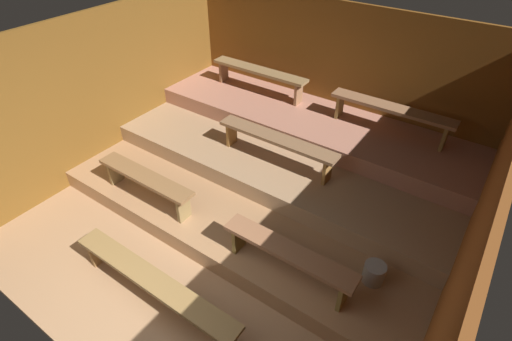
{
  "coord_description": "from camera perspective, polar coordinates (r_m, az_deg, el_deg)",
  "views": [
    {
      "loc": [
        2.56,
        -0.97,
        4.08
      ],
      "look_at": [
        -0.04,
        2.73,
        0.61
      ],
      "focal_mm": 27.34,
      "sensor_mm": 36.0,
      "label": 1
    }
  ],
  "objects": [
    {
      "name": "bench_upper_right",
      "position": [
        6.36,
        19.18,
        8.23
      ],
      "size": [
        1.91,
        0.28,
        0.44
      ],
      "color": "#8B6141",
      "rests_on": "platform_upper"
    },
    {
      "name": "wall_left",
      "position": [
        6.96,
        -20.51,
        11.19
      ],
      "size": [
        0.06,
        5.77,
        2.51
      ],
      "primitive_type": "cube",
      "color": "brown",
      "rests_on": "ground"
    },
    {
      "name": "platform_upper",
      "position": [
        6.76,
        7.87,
        6.95
      ],
      "size": [
        5.51,
        1.39,
        0.27
      ],
      "primitive_type": "cube",
      "color": "#AF745D",
      "rests_on": "platform_middle"
    },
    {
      "name": "platform_lower",
      "position": [
        6.24,
        2.42,
        -1.7
      ],
      "size": [
        5.51,
        3.67,
        0.27
      ],
      "primitive_type": "cube",
      "color": "#A67951",
      "rests_on": "ground"
    },
    {
      "name": "bench_lower_left",
      "position": [
        5.71,
        -15.87,
        -1.34
      ],
      "size": [
        1.65,
        0.28,
        0.44
      ],
      "color": "brown",
      "rests_on": "platform_lower"
    },
    {
      "name": "ground",
      "position": [
        5.95,
        -1.06,
        -6.27
      ],
      "size": [
        6.31,
        5.77,
        0.08
      ],
      "primitive_type": "cube",
      "color": "#A87D57"
    },
    {
      "name": "platform_middle",
      "position": [
        6.48,
        5.28,
        2.83
      ],
      "size": [
        5.51,
        2.51,
        0.27
      ],
      "primitive_type": "cube",
      "color": "#A5815E",
      "rests_on": "platform_lower"
    },
    {
      "name": "bench_lower_right",
      "position": [
        4.54,
        4.72,
        -12.13
      ],
      "size": [
        1.65,
        0.28,
        0.44
      ],
      "color": "#936141",
      "rests_on": "platform_lower"
    },
    {
      "name": "wall_right",
      "position": [
        4.47,
        29.37,
        -7.62
      ],
      "size": [
        0.06,
        5.77,
        2.51
      ],
      "primitive_type": "cube",
      "color": "brown",
      "rests_on": "ground"
    },
    {
      "name": "bench_upper_left",
      "position": [
        7.28,
        0.45,
        14.05
      ],
      "size": [
        1.91,
        0.28,
        0.44
      ],
      "color": "olive",
      "rests_on": "platform_upper"
    },
    {
      "name": "bench_floor_center",
      "position": [
        4.75,
        -14.74,
        -15.63
      ],
      "size": [
        2.38,
        0.28,
        0.44
      ],
      "color": "olive",
      "rests_on": "ground"
    },
    {
      "name": "wall_back",
      "position": [
        7.09,
        11.15,
        13.33
      ],
      "size": [
        6.31,
        0.06,
        2.51
      ],
      "primitive_type": "cube",
      "color": "brown",
      "rests_on": "ground"
    },
    {
      "name": "bench_middle_center",
      "position": [
        5.79,
        3.03,
        4.27
      ],
      "size": [
        1.94,
        0.28,
        0.44
      ],
      "color": "#856041",
      "rests_on": "platform_middle"
    },
    {
      "name": "pail_lower",
      "position": [
        4.84,
        16.87,
        -14.16
      ],
      "size": [
        0.25,
        0.25,
        0.26
      ],
      "primitive_type": "cylinder",
      "color": "gray",
      "rests_on": "platform_lower"
    }
  ]
}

